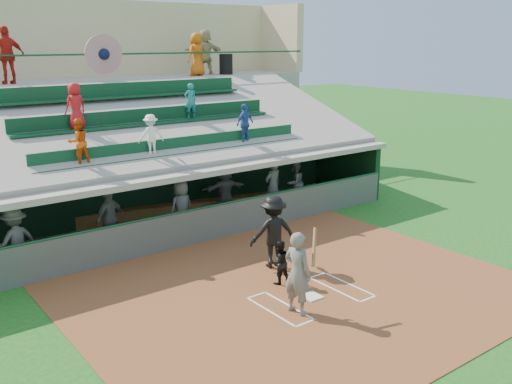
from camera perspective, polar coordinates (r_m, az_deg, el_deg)
ground at (r=14.32m, az=5.60°, el=-10.49°), size 100.00×100.00×0.00m
dirt_slab at (r=14.65m, az=4.27°, el=-9.80°), size 11.00×9.00×0.02m
home_plate at (r=14.30m, az=5.61°, el=-10.36°), size 0.43×0.43×0.03m
batters_box_chalk at (r=14.31m, az=5.61°, el=-10.40°), size 2.65×1.85×0.01m
dugout_floor at (r=19.43m, az=-7.97°, el=-3.51°), size 16.00×3.50×0.04m
concourse_slab at (r=24.88m, az=-15.83°, el=5.56°), size 20.00×3.00×4.60m
grandstand at (r=22.16m, az=-12.98°, el=4.54°), size 20.40×10.40×7.80m
batter_at_plate at (r=13.14m, az=4.20°, el=-8.04°), size 0.93×0.82×1.97m
catcher at (r=14.78m, az=2.34°, el=-7.04°), size 0.61×0.51×1.16m
home_umpire at (r=15.71m, az=1.74°, el=-3.98°), size 1.48×1.13×2.03m
dugout_bench at (r=20.39m, az=-9.55°, el=-1.96°), size 14.87×3.80×0.45m
dugout_player_a at (r=16.56m, az=-22.93°, el=-4.49°), size 1.33×1.01×1.83m
dugout_player_b at (r=17.63m, az=-14.40°, el=-2.57°), size 1.17×0.83×1.85m
dugout_player_c at (r=18.52m, az=-7.45°, el=-1.53°), size 0.93×0.68×1.74m
dugout_player_d at (r=20.36m, az=-3.14°, el=0.20°), size 1.75×0.79×1.82m
dugout_player_e at (r=20.65m, az=1.70°, el=0.59°), size 0.75×0.54×1.93m
dugout_player_f at (r=21.57m, az=3.89°, el=0.92°), size 0.95×0.80×1.73m
trash_bin at (r=26.65m, az=-3.02°, el=12.65°), size 0.61×0.61×0.91m
concourse_staff_a at (r=22.35m, az=-23.60°, el=12.42°), size 1.22×0.60×2.02m
concourse_staff_b at (r=25.38m, az=-5.96°, el=13.51°), size 1.02×0.80×1.83m
concourse_staff_c at (r=26.71m, az=-5.11°, el=13.80°), size 1.88×0.66×2.01m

